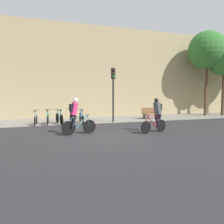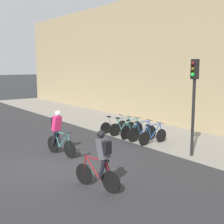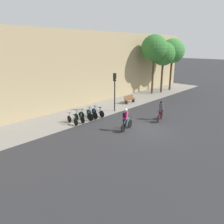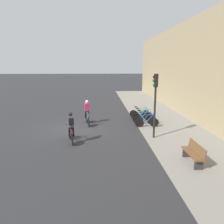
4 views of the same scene
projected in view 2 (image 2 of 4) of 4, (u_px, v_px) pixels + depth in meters
The scene contains 11 objects.
ground at pixel (52, 166), 11.12m from camera, with size 200.00×200.00×0.00m, color #2B2B2D.
kerb_strip at pixel (179, 139), 15.11m from camera, with size 44.00×4.50×0.01m, color gray.
building_facade at pixel (215, 58), 16.03m from camera, with size 44.00×0.60×7.88m, color tan.
cyclist_pink at pixel (58, 131), 12.46m from camera, with size 1.74×0.55×1.78m.
cyclist_grey at pixel (102, 158), 8.88m from camera, with size 1.65×0.61×1.76m.
parked_bike_0 at pixel (114, 126), 16.53m from camera, with size 0.46×1.64×0.94m.
parked_bike_1 at pixel (123, 128), 15.95m from camera, with size 0.46×1.61×0.96m.
parked_bike_2 at pixel (132, 130), 15.36m from camera, with size 0.48×1.68×0.98m.
parked_bike_3 at pixel (142, 132), 14.78m from camera, with size 0.46×1.67×0.98m.
parked_bike_4 at pixel (153, 136), 14.20m from camera, with size 0.46×1.68×0.95m.
traffic_light_pole at pixel (194, 90), 12.02m from camera, with size 0.26×0.30×3.80m.
Camera 2 is at (9.86, -4.68, 3.59)m, focal length 50.00 mm.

